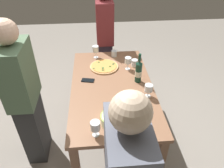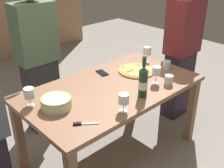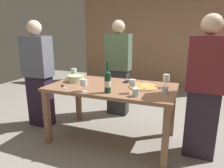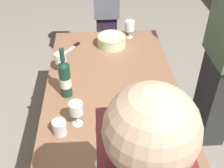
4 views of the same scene
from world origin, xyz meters
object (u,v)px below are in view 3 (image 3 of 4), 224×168
(serving_bowl, at_px, (76,78))
(pizza, at_px, (143,87))
(dining_table, at_px, (112,93))
(person_guest_right, at_px, (118,68))
(person_guest_left, at_px, (38,75))
(person_host, at_px, (204,89))
(cup_amber, at_px, (165,90))
(wine_glass_far_left, at_px, (132,83))
(cell_phone, at_px, (127,82))
(cup_ceramic, at_px, (136,92))
(wine_glass_by_bottle, at_px, (84,83))
(pizza_knife, at_px, (64,87))
(wine_glass_far_right, at_px, (166,78))
(wine_bottle, at_px, (108,81))
(wine_glass_near_pizza, at_px, (74,72))

(serving_bowl, bearing_deg, pizza, 1.98)
(dining_table, xyz_separation_m, person_guest_right, (-0.22, 0.88, 0.16))
(pizza, bearing_deg, person_guest_left, -178.20)
(dining_table, bearing_deg, person_host, 0.75)
(dining_table, relative_size, person_guest_right, 0.99)
(pizza, distance_m, person_host, 0.69)
(serving_bowl, height_order, person_guest_left, person_guest_left)
(pizza, relative_size, cup_amber, 4.49)
(person_guest_right, bearing_deg, serving_bowl, -35.72)
(dining_table, xyz_separation_m, wine_glass_far_left, (0.33, -0.22, 0.21))
(wine_glass_far_left, height_order, cell_phone, wine_glass_far_left)
(pizza, relative_size, cup_ceramic, 4.07)
(dining_table, distance_m, wine_glass_by_bottle, 0.46)
(cup_amber, height_order, pizza_knife, cup_amber)
(pizza, relative_size, wine_glass_far_left, 2.23)
(wine_glass_far_right, height_order, cup_amber, wine_glass_far_right)
(wine_glass_far_right, bearing_deg, wine_glass_by_bottle, -149.35)
(cell_phone, relative_size, person_host, 0.09)
(person_guest_left, bearing_deg, person_guest_right, 42.50)
(cup_ceramic, distance_m, cell_phone, 0.65)
(person_guest_right, bearing_deg, cup_ceramic, 13.10)
(serving_bowl, xyz_separation_m, person_host, (1.64, -0.02, 0.02))
(wine_glass_far_right, height_order, person_guest_left, person_guest_left)
(wine_glass_far_left, bearing_deg, dining_table, 146.12)
(wine_bottle, bearing_deg, cell_phone, 84.26)
(person_guest_left, bearing_deg, wine_glass_far_left, -8.17)
(cell_phone, xyz_separation_m, person_guest_right, (-0.34, 0.61, 0.06))
(pizza, height_order, wine_glass_far_left, wine_glass_far_left)
(wine_bottle, height_order, cup_amber, wine_bottle)
(wine_bottle, relative_size, pizza_knife, 2.21)
(wine_glass_far_left, bearing_deg, person_host, 17.50)
(dining_table, bearing_deg, cup_amber, -7.29)
(dining_table, height_order, person_guest_left, person_guest_left)
(pizza_knife, distance_m, person_guest_left, 0.71)
(wine_glass_far_right, bearing_deg, serving_bowl, -173.92)
(cup_ceramic, bearing_deg, wine_glass_far_left, 124.14)
(pizza, xyz_separation_m, wine_glass_near_pizza, (-1.08, 0.13, 0.09))
(wine_glass_near_pizza, xyz_separation_m, pizza_knife, (0.14, -0.48, -0.10))
(wine_glass_near_pizza, bearing_deg, dining_table, -16.02)
(wine_glass_far_right, xyz_separation_m, cup_amber, (0.02, -0.25, -0.08))
(person_guest_left, bearing_deg, wine_glass_near_pizza, 20.53)
(wine_bottle, height_order, wine_glass_far_right, wine_bottle)
(cup_ceramic, bearing_deg, pizza_knife, 177.74)
(pizza, relative_size, person_guest_right, 0.22)
(wine_glass_by_bottle, xyz_separation_m, pizza_knife, (-0.33, 0.07, -0.09))
(wine_bottle, xyz_separation_m, person_guest_left, (-1.25, 0.32, -0.08))
(wine_glass_far_left, bearing_deg, pizza, 77.48)
(wine_glass_by_bottle, bearing_deg, wine_glass_near_pizza, 130.45)
(wine_glass_by_bottle, xyz_separation_m, wine_glass_far_left, (0.55, 0.13, 0.02))
(dining_table, xyz_separation_m, serving_bowl, (-0.55, 0.03, 0.14))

